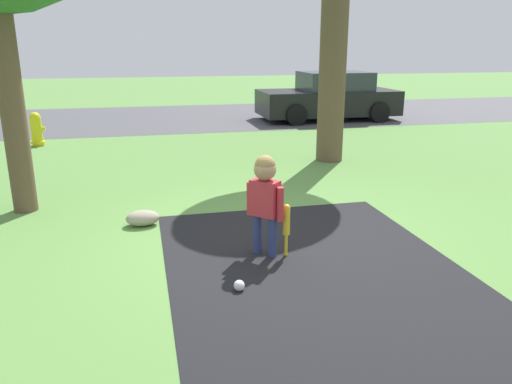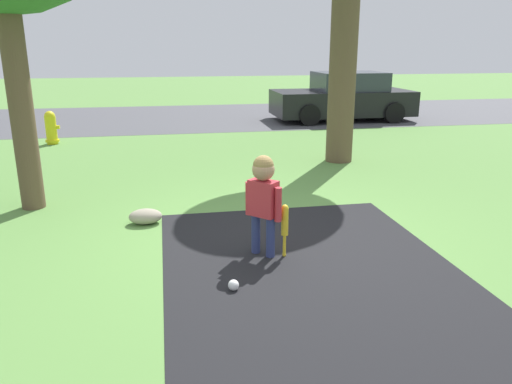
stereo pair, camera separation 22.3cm
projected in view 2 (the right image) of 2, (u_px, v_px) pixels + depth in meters
ground_plane at (264, 238)px, 5.67m from camera, size 60.00×60.00×0.00m
driveway_strip at (380, 370)px, 3.37m from camera, size 2.86×7.00×0.01m
street_strip at (198, 117)px, 15.20m from camera, size 40.00×6.00×0.01m
child at (263, 192)px, 5.03m from camera, size 0.32×0.33×1.06m
baseball_bat at (285, 223)px, 5.08m from camera, size 0.07×0.07×0.56m
sports_ball at (234, 285)px, 4.46m from camera, size 0.10×0.10×0.10m
fire_hydrant at (51, 128)px, 10.93m from camera, size 0.33×0.29×0.73m
parked_car at (343, 98)px, 14.39m from camera, size 3.95×1.96×1.36m
edging_rock at (145, 216)px, 6.11m from camera, size 0.40×0.28×0.19m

